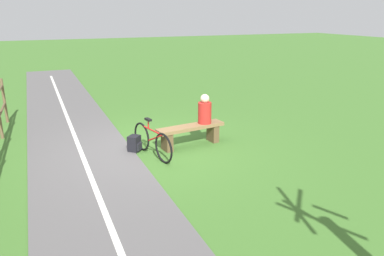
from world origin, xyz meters
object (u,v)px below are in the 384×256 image
Objects in this scene: bench at (191,132)px; backpack at (135,144)px; person_seated at (205,111)px; bicycle at (152,141)px.

bench is 1.37m from backpack.
bicycle is (1.45, 0.34, -0.47)m from person_seated.
bench reaches higher than backpack.
bicycle is 0.56m from backpack.
bicycle is at bearing 7.78° from bench.
backpack is at bearing -14.32° from bench.
bicycle reaches higher than backpack.
person_seated reaches higher than bicycle.
person_seated is 1.56m from bicycle.
person_seated is 0.45× the size of bicycle.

